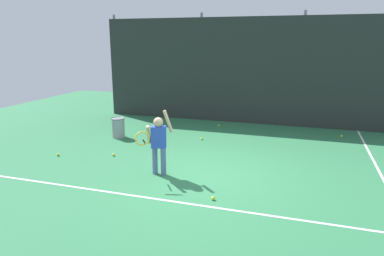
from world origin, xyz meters
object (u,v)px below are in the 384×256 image
at_px(ball_hopper, 118,127).
at_px(tennis_ball_4, 202,139).
at_px(tennis_ball_3, 219,126).
at_px(tennis_player, 158,141).
at_px(tennis_ball_8, 155,125).
at_px(tennis_ball_0, 213,198).
at_px(tennis_ball_6, 342,136).
at_px(tennis_ball_1, 58,155).
at_px(tennis_ball_7, 114,155).
at_px(tennis_ball_5, 160,124).

height_order(ball_hopper, tennis_ball_4, ball_hopper).
bearing_deg(tennis_ball_4, tennis_ball_3, 87.29).
xyz_separation_m(tennis_player, tennis_ball_8, (-1.76, 3.82, -0.69)).
relative_size(tennis_player, tennis_ball_0, 20.46).
relative_size(tennis_ball_6, tennis_ball_8, 1.00).
bearing_deg(ball_hopper, tennis_ball_8, 72.53).
distance_m(tennis_ball_3, tennis_ball_6, 3.65).
bearing_deg(tennis_player, ball_hopper, 116.26).
bearing_deg(tennis_ball_3, tennis_ball_1, -125.97).
relative_size(ball_hopper, tennis_ball_3, 8.52).
height_order(ball_hopper, tennis_ball_8, ball_hopper).
relative_size(tennis_ball_1, tennis_ball_7, 1.00).
height_order(tennis_ball_0, tennis_ball_7, same).
xyz_separation_m(tennis_ball_1, tennis_ball_5, (1.05, 3.75, 0.00)).
distance_m(tennis_ball_0, tennis_ball_7, 3.29).
height_order(tennis_player, tennis_ball_6, tennis_player).
bearing_deg(tennis_ball_0, tennis_ball_1, 164.17).
bearing_deg(tennis_player, tennis_ball_4, 70.00).
xyz_separation_m(tennis_ball_5, tennis_ball_6, (5.56, 0.16, 0.00)).
bearing_deg(tennis_player, tennis_ball_0, -48.63).
relative_size(tennis_player, tennis_ball_8, 20.46).
distance_m(tennis_ball_6, tennis_ball_7, 6.39).
relative_size(tennis_ball_5, tennis_ball_7, 1.00).
bearing_deg(tennis_ball_0, ball_hopper, 139.08).
distance_m(tennis_ball_0, tennis_ball_3, 5.39).
relative_size(tennis_ball_3, tennis_ball_6, 1.00).
relative_size(tennis_ball_4, tennis_ball_8, 1.00).
xyz_separation_m(tennis_player, ball_hopper, (-2.23, 2.31, -0.44)).
height_order(tennis_ball_6, tennis_ball_7, same).
xyz_separation_m(ball_hopper, tennis_ball_8, (0.48, 1.52, -0.26)).
bearing_deg(tennis_ball_5, tennis_ball_6, 1.69).
height_order(tennis_ball_1, tennis_ball_5, same).
xyz_separation_m(tennis_ball_3, tennis_ball_5, (-1.91, -0.33, 0.00)).
xyz_separation_m(tennis_ball_5, tennis_ball_7, (0.22, -3.34, 0.00)).
relative_size(tennis_ball_0, tennis_ball_8, 1.00).
relative_size(tennis_player, tennis_ball_4, 20.46).
bearing_deg(tennis_ball_5, tennis_ball_8, -95.93).
bearing_deg(tennis_ball_3, tennis_ball_7, -114.74).
distance_m(tennis_player, tennis_ball_6, 5.78).
height_order(tennis_player, tennis_ball_7, tennis_player).
height_order(tennis_ball_1, tennis_ball_4, same).
distance_m(tennis_ball_4, tennis_ball_6, 4.02).
distance_m(tennis_ball_3, tennis_ball_5, 1.94).
bearing_deg(tennis_ball_3, tennis_ball_0, -77.26).
distance_m(tennis_ball_0, tennis_ball_6, 5.66).
xyz_separation_m(tennis_ball_0, tennis_ball_8, (-3.13, 4.64, 0.00)).
bearing_deg(tennis_ball_3, tennis_player, -92.38).
distance_m(tennis_player, tennis_ball_4, 2.87).
bearing_deg(tennis_ball_4, tennis_ball_6, 21.76).
bearing_deg(tennis_ball_1, tennis_ball_5, 74.38).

